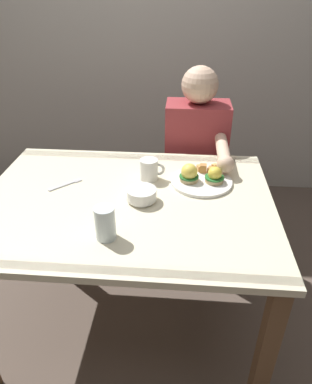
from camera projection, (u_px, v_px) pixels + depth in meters
ground_plane at (132, 319)px, 1.84m from camera, size 6.00×6.00×0.00m
back_wall at (156, 13)px, 2.43m from camera, size 4.80×0.10×2.60m
dining_table at (127, 220)px, 1.51m from camera, size 1.20×0.90×0.74m
eggs_benedict_plate at (201, 178)px, 1.55m from camera, size 0.27×0.27×0.09m
fruit_bowl at (142, 195)px, 1.42m from camera, size 0.12×0.12×0.05m
coffee_mug at (149, 169)px, 1.57m from camera, size 0.11×0.08×0.09m
fork at (67, 184)px, 1.55m from camera, size 0.12×0.12×0.00m
water_glass_near at (105, 225)px, 1.21m from camera, size 0.07×0.07×0.12m
diner_person at (196, 157)px, 1.99m from camera, size 0.34×0.54×1.14m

